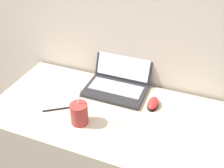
{
  "coord_description": "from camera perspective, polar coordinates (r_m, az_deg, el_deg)",
  "views": [
    {
      "loc": [
        0.41,
        -0.65,
        1.61
      ],
      "look_at": [
        -0.01,
        0.42,
        0.8
      ],
      "focal_mm": 42.0,
      "sensor_mm": 36.0,
      "label": 1
    }
  ],
  "objects": [
    {
      "name": "computer_mouse",
      "position": [
        1.41,
        8.95,
        -4.19
      ],
      "size": [
        0.06,
        0.11,
        0.04
      ],
      "color": "black",
      "rests_on": "desk"
    },
    {
      "name": "pen",
      "position": [
        1.4,
        -11.82,
        -5.37
      ],
      "size": [
        0.13,
        0.09,
        0.01
      ],
      "color": "black",
      "rests_on": "desk"
    },
    {
      "name": "desk",
      "position": [
        1.63,
        -1.35,
        -15.34
      ],
      "size": [
        1.2,
        0.6,
        0.71
      ],
      "color": "beige",
      "rests_on": "ground_plane"
    },
    {
      "name": "laptop",
      "position": [
        1.51,
        1.48,
        1.28
      ],
      "size": [
        0.34,
        0.31,
        0.25
      ],
      "color": "#232326",
      "rests_on": "desk"
    },
    {
      "name": "drink_cup",
      "position": [
        1.28,
        -7.16,
        -6.33
      ],
      "size": [
        0.09,
        0.09,
        0.2
      ],
      "color": "#9E332D",
      "rests_on": "desk"
    }
  ]
}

